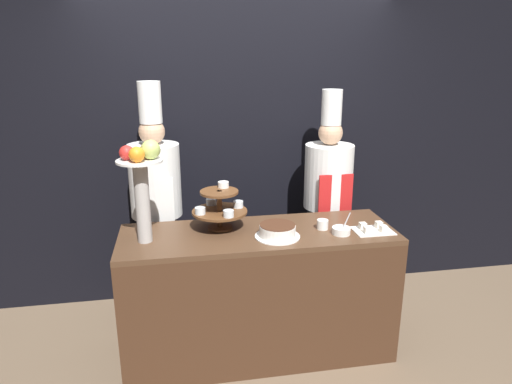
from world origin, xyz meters
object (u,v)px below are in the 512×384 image
cake_square_tray (373,229)px  chef_left (156,200)px  tiered_stand (220,207)px  chef_center_left (328,196)px  fruit_pedestal (142,177)px  cup_white (323,224)px  serving_bowl_near (341,231)px  cake_round (277,231)px

cake_square_tray → chef_left: (-1.45, 0.70, 0.06)m
tiered_stand → chef_center_left: size_ratio=0.21×
fruit_pedestal → cake_square_tray: (1.49, -0.09, -0.41)m
cup_white → chef_center_left: chef_center_left is taller
cake_square_tray → chef_left: chef_left is taller
fruit_pedestal → chef_center_left: size_ratio=0.36×
serving_bowl_near → fruit_pedestal: bearing=175.6°
tiered_stand → chef_center_left: chef_center_left is taller
fruit_pedestal → cup_white: (1.17, 0.01, -0.39)m
serving_bowl_near → chef_center_left: size_ratio=0.08×
cake_round → serving_bowl_near: bearing=-3.1°
cake_round → cake_square_tray: bearing=-1.2°
fruit_pedestal → tiered_stand: bearing=16.0°
cake_round → chef_left: chef_left is taller
tiered_stand → cup_white: (0.69, -0.13, -0.12)m
tiered_stand → cup_white: size_ratio=4.85×
cake_round → chef_center_left: chef_center_left is taller
cake_round → cake_square_tray: (0.66, -0.01, -0.02)m
chef_left → fruit_pedestal: bearing=-94.3°
cup_white → chef_center_left: 0.65m
fruit_pedestal → cake_square_tray: size_ratio=2.53×
tiered_stand → chef_left: bearing=132.9°
cup_white → serving_bowl_near: serving_bowl_near is taller
serving_bowl_near → cake_round: bearing=176.9°
cup_white → cake_square_tray: bearing=-17.0°
cup_white → serving_bowl_near: (0.09, -0.11, -0.01)m
tiered_stand → fruit_pedestal: bearing=-164.0°
chef_left → chef_center_left: chef_left is taller
fruit_pedestal → serving_bowl_near: bearing=-4.4°
cake_round → chef_center_left: 0.89m
fruit_pedestal → cake_square_tray: 1.55m
tiered_stand → chef_center_left: (0.92, 0.47, -0.12)m
cake_round → cake_square_tray: 0.66m
cake_round → chef_center_left: bearing=50.2°
fruit_pedestal → serving_bowl_near: (1.27, -0.10, -0.40)m
cake_round → tiered_stand: bearing=148.7°
chef_center_left → cake_square_tray: bearing=-83.1°
cake_square_tray → serving_bowl_near: size_ratio=1.74×
fruit_pedestal → serving_bowl_near: size_ratio=4.39×
tiered_stand → serving_bowl_near: size_ratio=2.52×
tiered_stand → cake_round: (0.35, -0.21, -0.11)m
tiered_stand → cake_square_tray: bearing=-12.8°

